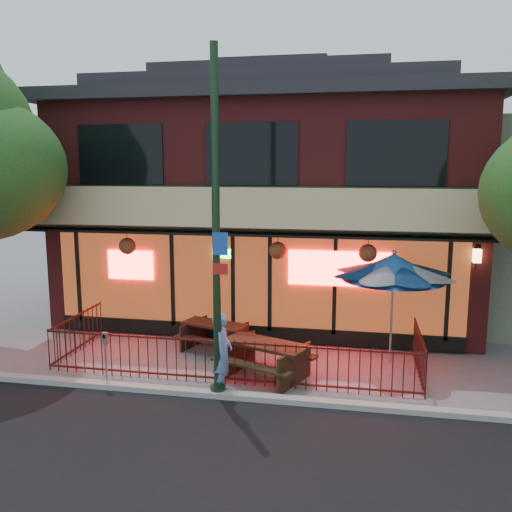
{
  "coord_description": "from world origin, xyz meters",
  "views": [
    {
      "loc": [
        2.77,
        -10.68,
        4.7
      ],
      "look_at": [
        0.34,
        2.0,
        2.55
      ],
      "focal_mm": 38.0,
      "sensor_mm": 36.0,
      "label": 1
    }
  ],
  "objects_px": {
    "picnic_table_right": "(265,355)",
    "picnic_table_left": "(215,332)",
    "street_light": "(216,245)",
    "patio_umbrella": "(394,267)",
    "parking_meter_near": "(105,350)",
    "pedestrian": "(222,353)"
  },
  "relations": [
    {
      "from": "street_light",
      "to": "picnic_table_right",
      "type": "xyz_separation_m",
      "value": [
        0.8,
        1.1,
        -2.61
      ]
    },
    {
      "from": "picnic_table_left",
      "to": "street_light",
      "type": "bearing_deg",
      "value": -73.46
    },
    {
      "from": "patio_umbrella",
      "to": "parking_meter_near",
      "type": "relative_size",
      "value": 2.24
    },
    {
      "from": "picnic_table_left",
      "to": "pedestrian",
      "type": "height_order",
      "value": "pedestrian"
    },
    {
      "from": "picnic_table_right",
      "to": "parking_meter_near",
      "type": "xyz_separation_m",
      "value": [
        -3.24,
        -1.18,
        0.29
      ]
    },
    {
      "from": "picnic_table_left",
      "to": "picnic_table_right",
      "type": "xyz_separation_m",
      "value": [
        1.6,
        -1.6,
        0.07
      ]
    },
    {
      "from": "street_light",
      "to": "patio_umbrella",
      "type": "xyz_separation_m",
      "value": [
        3.6,
        2.63,
        -0.8
      ]
    },
    {
      "from": "pedestrian",
      "to": "picnic_table_left",
      "type": "bearing_deg",
      "value": 13.64
    },
    {
      "from": "picnic_table_right",
      "to": "patio_umbrella",
      "type": "xyz_separation_m",
      "value": [
        2.8,
        1.52,
        1.81
      ]
    },
    {
      "from": "street_light",
      "to": "patio_umbrella",
      "type": "bearing_deg",
      "value": 36.12
    },
    {
      "from": "picnic_table_left",
      "to": "parking_meter_near",
      "type": "relative_size",
      "value": 1.61
    },
    {
      "from": "picnic_table_right",
      "to": "street_light",
      "type": "bearing_deg",
      "value": -125.87
    },
    {
      "from": "picnic_table_left",
      "to": "pedestrian",
      "type": "bearing_deg",
      "value": -71.38
    },
    {
      "from": "street_light",
      "to": "patio_umbrella",
      "type": "relative_size",
      "value": 2.54
    },
    {
      "from": "patio_umbrella",
      "to": "picnic_table_right",
      "type": "bearing_deg",
      "value": -151.46
    },
    {
      "from": "parking_meter_near",
      "to": "pedestrian",
      "type": "bearing_deg",
      "value": 4.94
    },
    {
      "from": "patio_umbrella",
      "to": "parking_meter_near",
      "type": "bearing_deg",
      "value": -155.88
    },
    {
      "from": "patio_umbrella",
      "to": "parking_meter_near",
      "type": "xyz_separation_m",
      "value": [
        -6.04,
        -2.7,
        -1.52
      ]
    },
    {
      "from": "picnic_table_right",
      "to": "parking_meter_near",
      "type": "bearing_deg",
      "value": -159.97
    },
    {
      "from": "picnic_table_left",
      "to": "picnic_table_right",
      "type": "height_order",
      "value": "picnic_table_right"
    },
    {
      "from": "parking_meter_near",
      "to": "patio_umbrella",
      "type": "bearing_deg",
      "value": 24.12
    },
    {
      "from": "picnic_table_right",
      "to": "picnic_table_left",
      "type": "bearing_deg",
      "value": 135.02
    }
  ]
}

